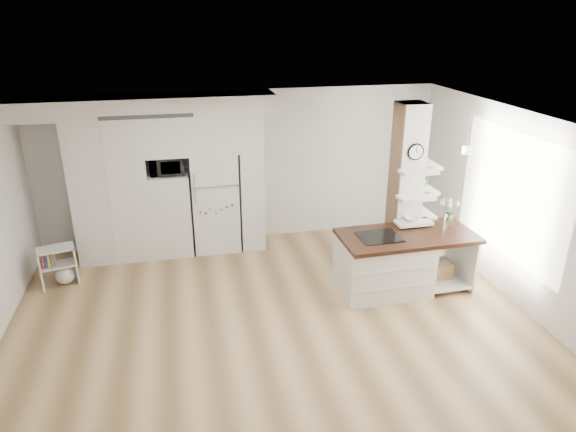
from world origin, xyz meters
The scene contains 14 objects.
floor centered at (0.00, 0.00, 0.00)m, with size 7.00×6.00×0.01m, color tan.
room centered at (0.00, 0.00, 1.86)m, with size 7.04×6.04×2.72m.
cabinet_wall centered at (-1.45, 2.67, 1.51)m, with size 4.00×0.71×2.70m.
refrigerator centered at (-0.53, 2.68, 0.88)m, with size 0.78×0.69×1.75m.
column centered at (2.38, 1.13, 1.35)m, with size 0.69×0.90×2.70m.
window centered at (3.48, 0.30, 1.50)m, with size 2.40×2.40×0.00m, color white.
pendant_light centered at (1.70, 0.15, 2.12)m, with size 0.12×0.12×0.10m, color white.
kitchen_island centered at (1.88, 0.60, 0.47)m, with size 2.01×0.98×1.47m.
bookshelf centered at (-2.98, 1.85, 0.28)m, with size 0.59×0.43×0.62m.
floor_plant_a centered at (2.20, 0.60, 0.23)m, with size 0.25×0.20×0.45m, color #3D692A.
floor_plant_b centered at (2.61, 2.07, 0.21)m, with size 0.24×0.24×0.43m, color #3D692A.
microwave centered at (-1.27, 2.62, 1.57)m, with size 0.54×0.37×0.30m, color #2D2D2D.
shelf_plant centered at (2.63, 1.30, 1.52)m, with size 0.27×0.23×0.30m, color #3D692A.
decor_bowl centered at (2.30, 0.90, 1.00)m, with size 0.22×0.22×0.05m, color white.
Camera 1 is at (-1.08, -5.70, 3.94)m, focal length 32.00 mm.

